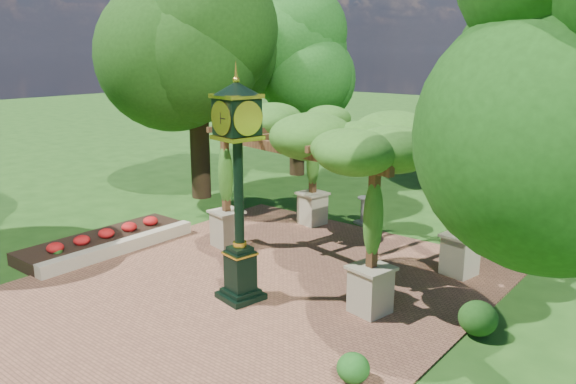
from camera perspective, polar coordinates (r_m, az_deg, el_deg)
The scene contains 13 objects.
ground at distance 13.40m, azimuth -6.90°, elevation -11.23°, with size 120.00×120.00×0.00m, color #1E4714.
brick_plaza at distance 14.04m, azimuth -3.93°, elevation -9.84°, with size 10.00×12.00×0.04m, color brown.
border_wall at distance 16.98m, azimuth -16.60°, elevation -5.43°, with size 0.35×5.00×0.40m, color #C6B793.
flower_bed at distance 17.70m, azimuth -18.26°, elevation -4.81°, with size 1.50×5.00×0.36m, color red.
pedestal_clock at distance 12.57m, azimuth -5.10°, elevation 1.97°, with size 1.19×1.19×5.15m.
pergola at distance 15.06m, azimuth 5.07°, elevation 5.34°, with size 7.31×5.35×4.18m.
sundial at distance 19.16m, azimuth 7.78°, elevation -2.04°, with size 0.66×0.66×0.94m.
shrub_front at distance 10.41m, azimuth 6.64°, elevation -17.33°, with size 0.59×0.59×0.53m, color #1A5117.
shrub_mid at distance 12.41m, azimuth 18.74°, elevation -12.05°, with size 0.80×0.80×0.72m, color #1D4A14.
shrub_back at distance 16.93m, azimuth 17.53°, elevation -4.95°, with size 0.72×0.72×0.65m, color #225719.
tree_west_near at distance 22.11m, azimuth -9.42°, elevation 16.54°, with size 5.02×5.02×9.75m.
tree_west_far at distance 26.03m, azimuth 0.96°, elevation 13.87°, with size 4.56×4.56×8.11m.
tree_north at distance 22.36m, azimuth 24.86°, elevation 12.77°, with size 4.73×4.73×8.25m.
Camera 1 is at (8.81, -8.31, 5.74)m, focal length 35.00 mm.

